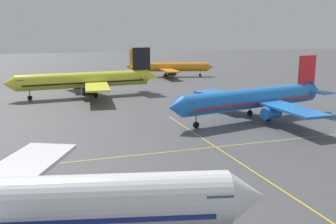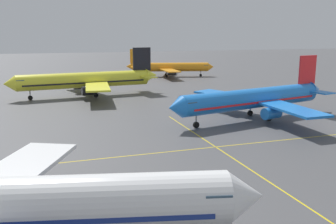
# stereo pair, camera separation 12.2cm
# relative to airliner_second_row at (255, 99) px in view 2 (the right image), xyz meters

# --- Properties ---
(airliner_second_row) EXTENTS (36.51, 31.01, 11.42)m
(airliner_second_row) POSITION_rel_airliner_second_row_xyz_m (0.00, 0.00, 0.00)
(airliner_second_row) COLOR blue
(airliner_second_row) RESTS_ON ground
(airliner_third_row) EXTENTS (38.73, 33.23, 12.03)m
(airliner_third_row) POSITION_rel_airliner_second_row_xyz_m (-26.55, 35.97, 0.21)
(airliner_third_row) COLOR yellow
(airliner_third_row) RESTS_ON ground
(airliner_far_left_stand) EXTENTS (31.94, 27.20, 10.05)m
(airliner_far_left_stand) POSITION_rel_airliner_second_row_xyz_m (7.20, 71.13, -0.47)
(airliner_far_left_stand) COLOR orange
(airliner_far_left_stand) RESTS_ON ground
(taxiway_markings) EXTENTS (151.06, 76.44, 0.01)m
(taxiway_markings) POSITION_rel_airliner_second_row_xyz_m (-14.36, -31.19, -3.90)
(taxiway_markings) COLOR yellow
(taxiway_markings) RESTS_ON ground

